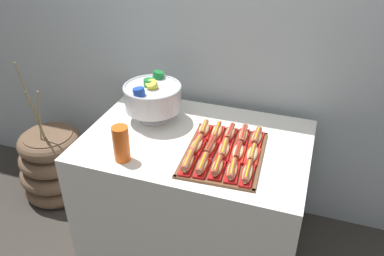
{
  "coord_description": "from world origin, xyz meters",
  "views": [
    {
      "loc": [
        0.59,
        -1.78,
        2.02
      ],
      "look_at": [
        -0.04,
        0.06,
        0.83
      ],
      "focal_mm": 37.01,
      "sensor_mm": 36.0,
      "label": 1
    }
  ],
  "objects_px": {
    "hot_dog_12": "(230,133)",
    "hot_dog_6": "(210,147)",
    "hot_dog_2": "(217,168)",
    "cup_stack": "(121,144)",
    "hot_dog_3": "(232,171)",
    "hot_dog_4": "(247,173)",
    "hot_dog_8": "(238,152)",
    "hot_dog_1": "(202,165)",
    "hot_dog_10": "(204,130)",
    "floor_vase": "(54,165)",
    "hot_dog_0": "(188,162)",
    "hot_dog_13": "(243,136)",
    "hot_dog_14": "(257,138)",
    "buffet_table": "(195,191)",
    "hot_dog_5": "(197,146)",
    "hot_dog_7": "(224,150)",
    "hot_dog_11": "(217,132)",
    "punch_bowl": "(153,96)",
    "serving_tray": "(224,154)",
    "hot_dog_9": "(252,154)"
  },
  "relations": [
    {
      "from": "hot_dog_3",
      "to": "hot_dog_4",
      "type": "xyz_separation_m",
      "value": [
        0.07,
        0.0,
        -0.0
      ]
    },
    {
      "from": "hot_dog_7",
      "to": "cup_stack",
      "type": "relative_size",
      "value": 0.9
    },
    {
      "from": "hot_dog_2",
      "to": "hot_dog_1",
      "type": "bearing_deg",
      "value": -176.72
    },
    {
      "from": "buffet_table",
      "to": "hot_dog_13",
      "type": "distance_m",
      "value": 0.49
    },
    {
      "from": "hot_dog_1",
      "to": "hot_dog_9",
      "type": "relative_size",
      "value": 1.11
    },
    {
      "from": "hot_dog_5",
      "to": "hot_dog_7",
      "type": "height_order",
      "value": "same"
    },
    {
      "from": "hot_dog_4",
      "to": "punch_bowl",
      "type": "xyz_separation_m",
      "value": [
        -0.66,
        0.38,
        0.13
      ]
    },
    {
      "from": "hot_dog_8",
      "to": "hot_dog_11",
      "type": "height_order",
      "value": "hot_dog_11"
    },
    {
      "from": "hot_dog_2",
      "to": "hot_dog_8",
      "type": "height_order",
      "value": "hot_dog_2"
    },
    {
      "from": "floor_vase",
      "to": "hot_dog_0",
      "type": "relative_size",
      "value": 5.84
    },
    {
      "from": "cup_stack",
      "to": "hot_dog_3",
      "type": "bearing_deg",
      "value": 4.8
    },
    {
      "from": "hot_dog_2",
      "to": "hot_dog_4",
      "type": "bearing_deg",
      "value": 3.28
    },
    {
      "from": "hot_dog_2",
      "to": "hot_dog_6",
      "type": "bearing_deg",
      "value": 117.72
    },
    {
      "from": "hot_dog_8",
      "to": "hot_dog_13",
      "type": "xyz_separation_m",
      "value": [
        -0.01,
        0.16,
        0.0
      ]
    },
    {
      "from": "hot_dog_0",
      "to": "hot_dog_6",
      "type": "xyz_separation_m",
      "value": [
        0.07,
        0.17,
        -0.0
      ]
    },
    {
      "from": "hot_dog_5",
      "to": "hot_dog_13",
      "type": "height_order",
      "value": "same"
    },
    {
      "from": "serving_tray",
      "to": "hot_dog_2",
      "type": "relative_size",
      "value": 3.36
    },
    {
      "from": "hot_dog_12",
      "to": "hot_dog_6",
      "type": "bearing_deg",
      "value": -111.17
    },
    {
      "from": "hot_dog_12",
      "to": "punch_bowl",
      "type": "xyz_separation_m",
      "value": [
        -0.49,
        0.06,
        0.12
      ]
    },
    {
      "from": "hot_dog_1",
      "to": "cup_stack",
      "type": "relative_size",
      "value": 0.89
    },
    {
      "from": "hot_dog_14",
      "to": "hot_dog_9",
      "type": "bearing_deg",
      "value": -86.72
    },
    {
      "from": "hot_dog_7",
      "to": "floor_vase",
      "type": "bearing_deg",
      "value": 170.52
    },
    {
      "from": "serving_tray",
      "to": "cup_stack",
      "type": "relative_size",
      "value": 2.79
    },
    {
      "from": "serving_tray",
      "to": "cup_stack",
      "type": "bearing_deg",
      "value": -156.91
    },
    {
      "from": "hot_dog_4",
      "to": "hot_dog_5",
      "type": "height_order",
      "value": "same"
    },
    {
      "from": "hot_dog_1",
      "to": "cup_stack",
      "type": "xyz_separation_m",
      "value": [
        -0.42,
        -0.04,
        0.06
      ]
    },
    {
      "from": "floor_vase",
      "to": "hot_dog_5",
      "type": "relative_size",
      "value": 6.55
    },
    {
      "from": "hot_dog_4",
      "to": "hot_dog_5",
      "type": "bearing_deg",
      "value": 154.47
    },
    {
      "from": "buffet_table",
      "to": "floor_vase",
      "type": "distance_m",
      "value": 1.17
    },
    {
      "from": "hot_dog_4",
      "to": "floor_vase",
      "type": "bearing_deg",
      "value": 165.77
    },
    {
      "from": "serving_tray",
      "to": "hot_dog_11",
      "type": "height_order",
      "value": "hot_dog_11"
    },
    {
      "from": "serving_tray",
      "to": "cup_stack",
      "type": "height_order",
      "value": "cup_stack"
    },
    {
      "from": "hot_dog_12",
      "to": "hot_dog_7",
      "type": "bearing_deg",
      "value": -86.72
    },
    {
      "from": "hot_dog_6",
      "to": "buffet_table",
      "type": "bearing_deg",
      "value": 137.9
    },
    {
      "from": "hot_dog_2",
      "to": "hot_dog_9",
      "type": "distance_m",
      "value": 0.22
    },
    {
      "from": "hot_dog_2",
      "to": "cup_stack",
      "type": "bearing_deg",
      "value": -174.97
    },
    {
      "from": "floor_vase",
      "to": "hot_dog_0",
      "type": "distance_m",
      "value": 1.39
    },
    {
      "from": "hot_dog_14",
      "to": "buffet_table",
      "type": "bearing_deg",
      "value": -167.45
    },
    {
      "from": "buffet_table",
      "to": "hot_dog_2",
      "type": "bearing_deg",
      "value": -52.98
    },
    {
      "from": "hot_dog_3",
      "to": "hot_dog_12",
      "type": "height_order",
      "value": "hot_dog_12"
    },
    {
      "from": "hot_dog_9",
      "to": "hot_dog_1",
      "type": "bearing_deg",
      "value": -140.47
    },
    {
      "from": "buffet_table",
      "to": "hot_dog_7",
      "type": "bearing_deg",
      "value": -27.7
    },
    {
      "from": "serving_tray",
      "to": "hot_dog_0",
      "type": "height_order",
      "value": "hot_dog_0"
    },
    {
      "from": "hot_dog_1",
      "to": "hot_dog_4",
      "type": "distance_m",
      "value": 0.23
    },
    {
      "from": "buffet_table",
      "to": "hot_dog_12",
      "type": "relative_size",
      "value": 7.7
    },
    {
      "from": "hot_dog_6",
      "to": "hot_dog_4",
      "type": "bearing_deg",
      "value": -32.98
    },
    {
      "from": "hot_dog_13",
      "to": "hot_dog_2",
      "type": "bearing_deg",
      "value": -99.53
    },
    {
      "from": "hot_dog_7",
      "to": "punch_bowl",
      "type": "bearing_deg",
      "value": 156.05
    },
    {
      "from": "hot_dog_8",
      "to": "hot_dog_10",
      "type": "distance_m",
      "value": 0.28
    },
    {
      "from": "hot_dog_0",
      "to": "hot_dog_10",
      "type": "height_order",
      "value": "hot_dog_0"
    }
  ]
}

